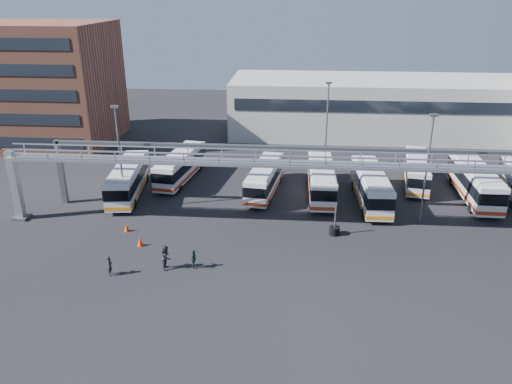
# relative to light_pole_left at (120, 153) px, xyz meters

# --- Properties ---
(ground) EXTENTS (140.00, 140.00, 0.00)m
(ground) POSITION_rel_light_pole_left_xyz_m (16.00, -8.00, -5.73)
(ground) COLOR black
(ground) RESTS_ON ground
(gantry) EXTENTS (51.40, 5.15, 7.10)m
(gantry) POSITION_rel_light_pole_left_xyz_m (16.00, -2.13, -0.22)
(gantry) COLOR gray
(gantry) RESTS_ON ground
(apartment_building) EXTENTS (18.00, 15.00, 16.00)m
(apartment_building) POSITION_rel_light_pole_left_xyz_m (-18.00, 22.00, 2.27)
(apartment_building) COLOR brown
(apartment_building) RESTS_ON ground
(warehouse) EXTENTS (42.00, 14.00, 8.00)m
(warehouse) POSITION_rel_light_pole_left_xyz_m (28.00, 30.00, -1.73)
(warehouse) COLOR #9E9E99
(warehouse) RESTS_ON ground
(light_pole_left) EXTENTS (0.70, 0.35, 10.21)m
(light_pole_left) POSITION_rel_light_pole_left_xyz_m (0.00, 0.00, 0.00)
(light_pole_left) COLOR #4C4F54
(light_pole_left) RESTS_ON ground
(light_pole_mid) EXTENTS (0.70, 0.35, 10.21)m
(light_pole_mid) POSITION_rel_light_pole_left_xyz_m (28.00, -1.00, 0.00)
(light_pole_mid) COLOR #4C4F54
(light_pole_mid) RESTS_ON ground
(light_pole_back) EXTENTS (0.70, 0.35, 10.21)m
(light_pole_back) POSITION_rel_light_pole_left_xyz_m (20.00, 14.00, 0.00)
(light_pole_back) COLOR #4C4F54
(light_pole_back) RESTS_ON ground
(bus_1) EXTENTS (3.75, 11.16, 3.32)m
(bus_1) POSITION_rel_light_pole_left_xyz_m (-0.67, 3.44, -3.89)
(bus_1) COLOR silver
(bus_1) RESTS_ON ground
(bus_2) EXTENTS (3.91, 10.76, 3.19)m
(bus_2) POSITION_rel_light_pole_left_xyz_m (3.72, 8.23, -3.96)
(bus_2) COLOR silver
(bus_2) RESTS_ON ground
(bus_4) EXTENTS (3.70, 10.33, 3.07)m
(bus_4) POSITION_rel_light_pole_left_xyz_m (13.34, 5.20, -4.03)
(bus_4) COLOR silver
(bus_4) RESTS_ON ground
(bus_5) EXTENTS (2.60, 10.97, 3.33)m
(bus_5) POSITION_rel_light_pole_left_xyz_m (19.20, 5.07, -3.89)
(bus_5) COLOR silver
(bus_5) RESTS_ON ground
(bus_6) EXTENTS (2.95, 11.11, 3.35)m
(bus_6) POSITION_rel_light_pole_left_xyz_m (24.03, 3.48, -3.87)
(bus_6) COLOR silver
(bus_6) RESTS_ON ground
(bus_7) EXTENTS (3.98, 10.32, 3.06)m
(bus_7) POSITION_rel_light_pole_left_xyz_m (29.67, 8.95, -4.04)
(bus_7) COLOR silver
(bus_7) RESTS_ON ground
(bus_8) EXTENTS (2.91, 11.48, 3.47)m
(bus_8) POSITION_rel_light_pole_left_xyz_m (34.66, 5.38, -3.81)
(bus_8) COLOR silver
(bus_8) RESTS_ON ground
(pedestrian_a) EXTENTS (0.44, 0.61, 1.58)m
(pedestrian_a) POSITION_rel_light_pole_left_xyz_m (2.83, -12.02, -4.94)
(pedestrian_a) COLOR black
(pedestrian_a) RESTS_ON ground
(pedestrian_b) EXTENTS (0.75, 0.96, 1.94)m
(pedestrian_b) POSITION_rel_light_pole_left_xyz_m (6.84, -10.75, -4.76)
(pedestrian_b) COLOR black
(pedestrian_b) RESTS_ON ground
(pedestrian_d) EXTENTS (0.39, 0.92, 1.57)m
(pedestrian_d) POSITION_rel_light_pole_left_xyz_m (8.91, -10.54, -4.94)
(pedestrian_d) COLOR #1B2930
(pedestrian_d) RESTS_ON ground
(cone_left) EXTENTS (0.61, 0.61, 0.80)m
(cone_left) POSITION_rel_light_pole_left_xyz_m (3.70, -7.35, -5.33)
(cone_left) COLOR red
(cone_left) RESTS_ON ground
(cone_right) EXTENTS (0.54, 0.54, 0.72)m
(cone_right) POSITION_rel_light_pole_left_xyz_m (1.71, -4.81, -5.37)
(cone_right) COLOR red
(cone_right) RESTS_ON ground
(tire_stack) EXTENTS (0.93, 0.93, 2.66)m
(tire_stack) POSITION_rel_light_pole_left_xyz_m (20.06, -3.93, -5.28)
(tire_stack) COLOR black
(tire_stack) RESTS_ON ground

